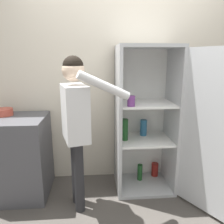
% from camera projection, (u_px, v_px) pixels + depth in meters
% --- Properties ---
extents(wall_back, '(7.00, 0.06, 2.55)m').
position_uv_depth(wall_back, '(122.00, 80.00, 2.72)').
color(wall_back, beige).
rests_on(wall_back, ground_plane).
extents(refrigerator, '(1.05, 1.12, 1.68)m').
position_uv_depth(refrigerator, '(158.00, 123.00, 2.46)').
color(refrigerator, '#B7BABC').
rests_on(refrigerator, ground_plane).
extents(person, '(0.68, 0.50, 1.57)m').
position_uv_depth(person, '(76.00, 115.00, 2.12)').
color(person, '#262628').
rests_on(person, ground_plane).
extents(counter, '(0.63, 0.61, 0.92)m').
position_uv_depth(counter, '(19.00, 157.00, 2.47)').
color(counter, '#4C4C51').
rests_on(counter, ground_plane).
extents(bowl, '(0.20, 0.20, 0.08)m').
position_uv_depth(bowl, '(4.00, 112.00, 2.45)').
color(bowl, '#B24738').
rests_on(bowl, counter).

